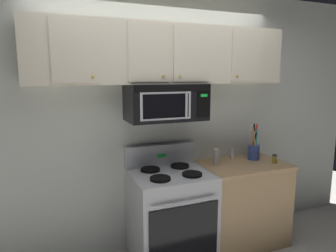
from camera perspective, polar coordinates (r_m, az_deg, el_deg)
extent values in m
cube|color=silver|center=(3.16, -2.04, 0.86)|extent=(5.20, 0.10, 2.70)
cube|color=#B7BABF|center=(3.10, 0.50, -16.82)|extent=(0.76, 0.64, 0.90)
cube|color=black|center=(2.84, 3.17, -19.71)|extent=(0.67, 0.01, 0.52)
cylinder|color=#B7BABF|center=(2.69, 3.50, -14.41)|extent=(0.61, 0.03, 0.03)
cube|color=#B7BABF|center=(3.15, -1.47, -5.48)|extent=(0.76, 0.07, 0.22)
cube|color=#19D83F|center=(3.12, -1.24, -5.65)|extent=(0.10, 0.00, 0.04)
cylinder|color=black|center=(2.75, -1.48, -9.96)|extent=(0.19, 0.19, 0.02)
cylinder|color=black|center=(2.87, 4.60, -9.12)|extent=(0.19, 0.19, 0.02)
cylinder|color=black|center=(3.00, -3.37, -8.26)|extent=(0.19, 0.19, 0.02)
cylinder|color=black|center=(3.11, 2.27, -7.59)|extent=(0.19, 0.19, 0.02)
cube|color=black|center=(2.90, -0.41, 4.55)|extent=(0.76, 0.39, 0.35)
cube|color=black|center=(2.71, 1.15, 7.14)|extent=(0.73, 0.01, 0.06)
cube|color=#B7BABF|center=(2.69, -0.34, 3.82)|extent=(0.49, 0.01, 0.25)
cube|color=black|center=(2.69, -0.33, 3.82)|extent=(0.44, 0.01, 0.22)
cube|color=black|center=(2.85, 6.80, 4.09)|extent=(0.14, 0.01, 0.25)
cube|color=#19D83F|center=(2.84, 6.88, 5.79)|extent=(0.07, 0.00, 0.03)
cylinder|color=#B7BABF|center=(2.75, 3.53, 3.92)|extent=(0.02, 0.02, 0.23)
cube|color=beige|center=(2.92, -0.64, 13.42)|extent=(2.50, 0.33, 0.55)
cube|color=beige|center=(2.56, -17.21, 13.50)|extent=(0.38, 0.01, 0.51)
sphere|color=tan|center=(2.56, -14.01, 9.06)|extent=(0.03, 0.03, 0.03)
cube|color=beige|center=(2.69, -3.57, 13.71)|extent=(0.38, 0.01, 0.51)
sphere|color=tan|center=(2.72, -0.79, 9.37)|extent=(0.03, 0.03, 0.03)
cube|color=beige|center=(2.85, 4.69, 13.48)|extent=(0.38, 0.01, 0.51)
sphere|color=tan|center=(2.78, 2.33, 9.37)|extent=(0.03, 0.03, 0.03)
cube|color=beige|center=(3.18, 15.00, 12.81)|extent=(0.38, 0.01, 0.51)
sphere|color=tan|center=(3.09, 13.03, 9.18)|extent=(0.03, 0.03, 0.03)
cube|color=tan|center=(3.50, 13.68, -14.24)|extent=(0.90, 0.62, 0.86)
cube|color=tan|center=(3.34, 14.00, -7.17)|extent=(0.93, 0.65, 0.03)
cylinder|color=#384C9E|center=(3.49, 15.98, -4.83)|extent=(0.13, 0.13, 0.16)
cylinder|color=tan|center=(3.43, 16.09, -2.48)|extent=(0.04, 0.08, 0.29)
cylinder|color=silver|center=(3.47, 15.74, -2.79)|extent=(0.05, 0.05, 0.24)
cylinder|color=red|center=(3.47, 16.10, -2.22)|extent=(0.09, 0.03, 0.31)
cylinder|color=teal|center=(3.45, 16.40, -2.74)|extent=(0.04, 0.04, 0.26)
cylinder|color=black|center=(3.47, 16.08, -2.17)|extent=(0.05, 0.09, 0.31)
cylinder|color=black|center=(3.44, 16.06, -3.01)|extent=(0.04, 0.04, 0.22)
cylinder|color=#BCBCC1|center=(3.47, 15.66, -2.12)|extent=(0.06, 0.05, 0.31)
cylinder|color=#A87A47|center=(3.43, 15.80, -2.90)|extent=(0.06, 0.02, 0.24)
cylinder|color=white|center=(3.48, 12.11, -5.22)|extent=(0.04, 0.04, 0.10)
cylinder|color=#B7BABF|center=(3.47, 12.14, -4.29)|extent=(0.04, 0.04, 0.02)
cylinder|color=#B7B2A8|center=(3.19, 9.12, -5.85)|extent=(0.06, 0.06, 0.17)
cylinder|color=olive|center=(3.42, 19.56, -6.04)|extent=(0.05, 0.05, 0.08)
cylinder|color=black|center=(3.41, 19.61, -5.27)|extent=(0.05, 0.05, 0.02)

